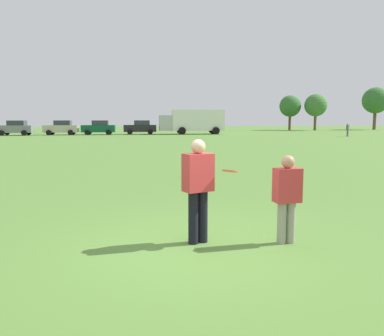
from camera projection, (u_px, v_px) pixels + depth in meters
ground_plane at (197, 247)px, 6.50m from camera, size 197.69×197.69×0.00m
player_thrower at (198, 185)px, 6.61m from camera, size 0.55×0.42×1.74m
player_defender at (287, 194)px, 6.62m from camera, size 0.45×0.28×1.48m
frisbee at (230, 171)px, 6.63m from camera, size 0.28×0.27×0.10m
traffic_cone at (190, 171)px, 14.24m from camera, size 0.32×0.32×0.48m
parked_car_center at (16, 128)px, 49.04m from camera, size 4.28×2.37×1.82m
parked_car_mid_right at (61, 128)px, 50.34m from camera, size 4.28×2.37×1.82m
parked_car_near_right at (99, 127)px, 51.05m from camera, size 4.28×2.37×1.82m
parked_car_far_right at (140, 127)px, 52.28m from camera, size 4.28×2.37×1.82m
box_truck at (193, 121)px, 52.81m from camera, size 8.61×3.28×3.18m
bystander_far_jogger at (348, 129)px, 45.93m from camera, size 0.48×0.47×1.55m
tree_west_maple at (290, 106)px, 70.05m from camera, size 3.75×3.75×6.09m
tree_center_elm at (316, 105)px, 68.70m from camera, size 3.84×3.84×6.24m
tree_east_birch at (376, 101)px, 72.90m from camera, size 4.74×4.74×7.71m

